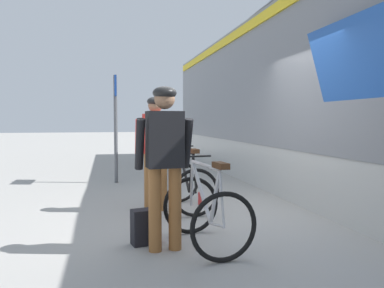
{
  "coord_description": "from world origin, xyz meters",
  "views": [
    {
      "loc": [
        -1.75,
        -5.41,
        1.41
      ],
      "look_at": [
        -0.49,
        0.15,
        1.05
      ],
      "focal_mm": 35.94,
      "sensor_mm": 36.0,
      "label": 1
    }
  ],
  "objects_px": {
    "bicycle_far_black": "(187,184)",
    "backpack_on_platform": "(144,227)",
    "cyclist_near_in_dark": "(165,153)",
    "bicycle_near_silver": "(206,211)",
    "water_bottle_near_the_bikes": "(200,198)",
    "cyclist_far_in_red": "(155,143)",
    "water_bottle_by_the_backpack": "(158,232)",
    "platform_sign_post": "(115,110)"
  },
  "relations": [
    {
      "from": "cyclist_near_in_dark",
      "to": "bicycle_far_black",
      "type": "distance_m",
      "value": 2.03
    },
    {
      "from": "bicycle_far_black",
      "to": "water_bottle_near_the_bikes",
      "type": "height_order",
      "value": "bicycle_far_black"
    },
    {
      "from": "cyclist_far_in_red",
      "to": "backpack_on_platform",
      "type": "distance_m",
      "value": 1.84
    },
    {
      "from": "cyclist_near_in_dark",
      "to": "backpack_on_platform",
      "type": "distance_m",
      "value": 0.91
    },
    {
      "from": "bicycle_far_black",
      "to": "platform_sign_post",
      "type": "distance_m",
      "value": 3.28
    },
    {
      "from": "cyclist_far_in_red",
      "to": "bicycle_far_black",
      "type": "bearing_deg",
      "value": -2.1
    },
    {
      "from": "backpack_on_platform",
      "to": "platform_sign_post",
      "type": "xyz_separation_m",
      "value": [
        -0.19,
        4.44,
        1.42
      ]
    },
    {
      "from": "water_bottle_by_the_backpack",
      "to": "platform_sign_post",
      "type": "relative_size",
      "value": 0.1
    },
    {
      "from": "platform_sign_post",
      "to": "cyclist_near_in_dark",
      "type": "bearing_deg",
      "value": -85.28
    },
    {
      "from": "cyclist_far_in_red",
      "to": "platform_sign_post",
      "type": "distance_m",
      "value": 2.95
    },
    {
      "from": "cyclist_near_in_dark",
      "to": "backpack_on_platform",
      "type": "relative_size",
      "value": 4.4
    },
    {
      "from": "cyclist_near_in_dark",
      "to": "cyclist_far_in_red",
      "type": "height_order",
      "value": "same"
    },
    {
      "from": "cyclist_far_in_red",
      "to": "bicycle_near_silver",
      "type": "distance_m",
      "value": 1.96
    },
    {
      "from": "cyclist_near_in_dark",
      "to": "bicycle_near_silver",
      "type": "xyz_separation_m",
      "value": [
        0.46,
        0.01,
        -0.65
      ]
    },
    {
      "from": "cyclist_near_in_dark",
      "to": "bicycle_near_silver",
      "type": "bearing_deg",
      "value": 1.25
    },
    {
      "from": "bicycle_near_silver",
      "to": "bicycle_far_black",
      "type": "height_order",
      "value": "same"
    },
    {
      "from": "bicycle_far_black",
      "to": "water_bottle_by_the_backpack",
      "type": "bearing_deg",
      "value": -113.71
    },
    {
      "from": "cyclist_near_in_dark",
      "to": "water_bottle_by_the_backpack",
      "type": "relative_size",
      "value": 7.68
    },
    {
      "from": "bicycle_near_silver",
      "to": "water_bottle_by_the_backpack",
      "type": "relative_size",
      "value": 4.96
    },
    {
      "from": "backpack_on_platform",
      "to": "cyclist_near_in_dark",
      "type": "bearing_deg",
      "value": -62.48
    },
    {
      "from": "water_bottle_by_the_backpack",
      "to": "platform_sign_post",
      "type": "bearing_deg",
      "value": 94.6
    },
    {
      "from": "bicycle_near_silver",
      "to": "backpack_on_platform",
      "type": "height_order",
      "value": "bicycle_near_silver"
    },
    {
      "from": "cyclist_near_in_dark",
      "to": "platform_sign_post",
      "type": "relative_size",
      "value": 0.73
    },
    {
      "from": "backpack_on_platform",
      "to": "water_bottle_by_the_backpack",
      "type": "bearing_deg",
      "value": 10.8
    },
    {
      "from": "cyclist_near_in_dark",
      "to": "water_bottle_by_the_backpack",
      "type": "height_order",
      "value": "cyclist_near_in_dark"
    },
    {
      "from": "bicycle_far_black",
      "to": "backpack_on_platform",
      "type": "height_order",
      "value": "bicycle_far_black"
    },
    {
      "from": "backpack_on_platform",
      "to": "water_bottle_near_the_bikes",
      "type": "xyz_separation_m",
      "value": [
        1.11,
        1.84,
        -0.09
      ]
    },
    {
      "from": "bicycle_near_silver",
      "to": "water_bottle_by_the_backpack",
      "type": "bearing_deg",
      "value": 148.45
    },
    {
      "from": "cyclist_far_in_red",
      "to": "platform_sign_post",
      "type": "xyz_separation_m",
      "value": [
        -0.52,
        2.85,
        0.57
      ]
    },
    {
      "from": "cyclist_near_in_dark",
      "to": "water_bottle_near_the_bikes",
      "type": "height_order",
      "value": "cyclist_near_in_dark"
    },
    {
      "from": "bicycle_far_black",
      "to": "water_bottle_near_the_bikes",
      "type": "bearing_deg",
      "value": 43.43
    },
    {
      "from": "bicycle_near_silver",
      "to": "water_bottle_by_the_backpack",
      "type": "distance_m",
      "value": 0.65
    },
    {
      "from": "bicycle_near_silver",
      "to": "water_bottle_near_the_bikes",
      "type": "relative_size",
      "value": 5.41
    },
    {
      "from": "bicycle_far_black",
      "to": "backpack_on_platform",
      "type": "relative_size",
      "value": 2.77
    },
    {
      "from": "cyclist_far_in_red",
      "to": "water_bottle_near_the_bikes",
      "type": "relative_size",
      "value": 8.38
    },
    {
      "from": "bicycle_near_silver",
      "to": "platform_sign_post",
      "type": "distance_m",
      "value": 4.91
    },
    {
      "from": "bicycle_near_silver",
      "to": "bicycle_far_black",
      "type": "distance_m",
      "value": 1.81
    },
    {
      "from": "bicycle_far_black",
      "to": "backpack_on_platform",
      "type": "bearing_deg",
      "value": -117.69
    },
    {
      "from": "bicycle_far_black",
      "to": "platform_sign_post",
      "type": "relative_size",
      "value": 0.46
    },
    {
      "from": "backpack_on_platform",
      "to": "platform_sign_post",
      "type": "distance_m",
      "value": 4.67
    },
    {
      "from": "cyclist_near_in_dark",
      "to": "cyclist_far_in_red",
      "type": "bearing_deg",
      "value": 85.76
    },
    {
      "from": "cyclist_near_in_dark",
      "to": "backpack_on_platform",
      "type": "height_order",
      "value": "cyclist_near_in_dark"
    }
  ]
}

